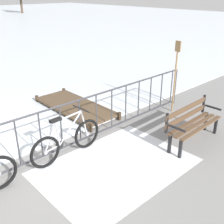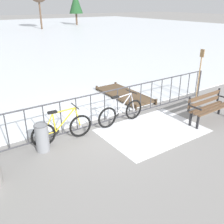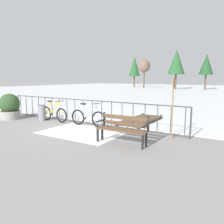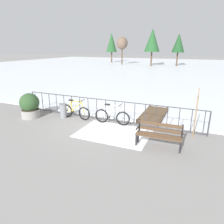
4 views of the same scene
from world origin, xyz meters
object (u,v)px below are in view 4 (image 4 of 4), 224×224
object	(u,v)px
park_bench	(159,133)
trash_bin	(63,111)
bicycle_near_railing	(112,116)
planter_with_shrub	(30,106)
bicycle_second	(75,111)
oar_upright	(196,110)

from	to	relation	value
park_bench	trash_bin	distance (m)	5.15
bicycle_near_railing	trash_bin	world-z (taller)	bicycle_near_railing
bicycle_near_railing	planter_with_shrub	distance (m)	4.26
bicycle_second	park_bench	xyz separation A→B (m)	(4.39, -1.34, 0.14)
park_bench	oar_upright	distance (m)	1.82
bicycle_near_railing	park_bench	world-z (taller)	bicycle_near_railing
bicycle_second	planter_with_shrub	world-z (taller)	planter_with_shrub
oar_upright	bicycle_second	bearing A→B (deg)	179.54
planter_with_shrub	trash_bin	distance (m)	1.71
bicycle_second	oar_upright	world-z (taller)	oar_upright
park_bench	trash_bin	size ratio (longest dim) A/B	2.20
trash_bin	park_bench	bearing A→B (deg)	-13.43
trash_bin	oar_upright	bearing A→B (deg)	0.92
bicycle_second	oar_upright	bearing A→B (deg)	-0.46
park_bench	bicycle_near_railing	bearing A→B (deg)	150.46
oar_upright	planter_with_shrub	bearing A→B (deg)	-174.90
bicycle_second	planter_with_shrub	distance (m)	2.34
bicycle_near_railing	trash_bin	size ratio (longest dim) A/B	2.34
bicycle_near_railing	planter_with_shrub	size ratio (longest dim) A/B	1.38
park_bench	planter_with_shrub	xyz separation A→B (m)	(-6.60, 0.61, 0.09)
trash_bin	oar_upright	world-z (taller)	oar_upright
planter_with_shrub	oar_upright	bearing A→B (deg)	5.10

